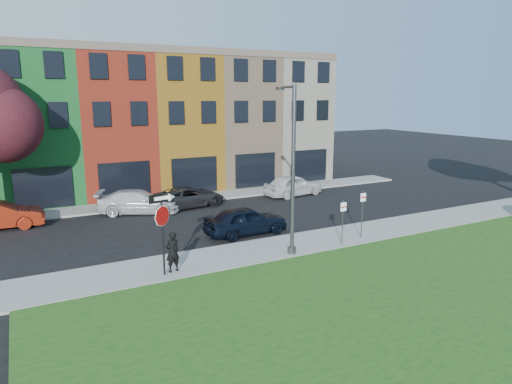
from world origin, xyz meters
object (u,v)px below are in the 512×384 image
man (172,252)px  street_lamp (291,170)px  sedan_near (246,221)px  stop_sign (162,218)px

man → street_lamp: 6.29m
sedan_near → street_lamp: 4.87m
stop_sign → street_lamp: size_ratio=0.44×
sedan_near → street_lamp: street_lamp is taller
stop_sign → sedan_near: bearing=22.6°
man → street_lamp: street_lamp is taller
sedan_near → street_lamp: size_ratio=0.59×
street_lamp → man: bearing=-167.9°
man → street_lamp: (5.55, -0.15, 2.96)m
man → sedan_near: bearing=-156.7°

